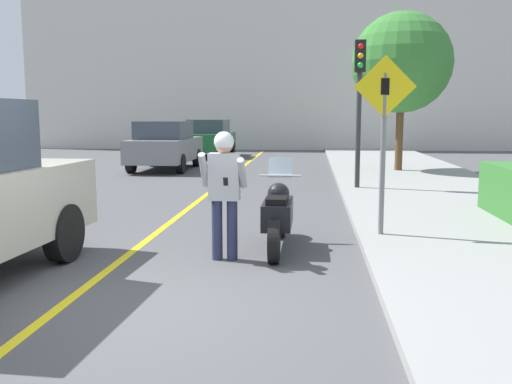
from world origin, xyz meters
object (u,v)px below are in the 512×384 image
(person_biker, at_px, (224,182))
(street_tree, at_px, (402,63))
(motorcycle, at_px, (278,215))
(crossing_sign, at_px, (384,128))
(traffic_light, at_px, (359,86))
(parked_car_green, at_px, (209,138))
(parked_car_grey, at_px, (165,145))

(person_biker, xyz_separation_m, street_tree, (3.95, 11.52, 2.49))
(motorcycle, distance_m, crossing_sign, 2.05)
(motorcycle, bearing_deg, traffic_light, 75.48)
(motorcycle, xyz_separation_m, person_biker, (-0.66, -0.70, 0.54))
(traffic_light, height_order, parked_car_green, traffic_light)
(motorcycle, relative_size, person_biker, 1.27)
(crossing_sign, xyz_separation_m, parked_car_grey, (-6.09, 10.72, -0.85))
(person_biker, height_order, parked_car_grey, person_biker)
(crossing_sign, distance_m, traffic_light, 5.65)
(parked_car_grey, distance_m, parked_car_green, 5.90)
(person_biker, xyz_separation_m, crossing_sign, (2.19, 1.33, 0.68))
(motorcycle, xyz_separation_m, parked_car_green, (-4.06, 17.23, 0.37))
(traffic_light, xyz_separation_m, street_tree, (1.68, 4.61, 0.93))
(street_tree, relative_size, parked_car_green, 1.19)
(traffic_light, bearing_deg, parked_car_grey, 140.19)
(crossing_sign, distance_m, parked_car_grey, 12.36)
(traffic_light, bearing_deg, motorcycle, -104.52)
(street_tree, xyz_separation_m, parked_car_green, (-7.35, 6.41, -2.67))
(crossing_sign, height_order, street_tree, street_tree)
(motorcycle, distance_m, traffic_light, 6.75)
(traffic_light, relative_size, parked_car_green, 0.85)
(parked_car_grey, bearing_deg, street_tree, -3.87)
(person_biker, xyz_separation_m, parked_car_green, (-3.40, 17.93, -0.18))
(person_biker, bearing_deg, street_tree, 71.07)
(motorcycle, xyz_separation_m, street_tree, (3.29, 10.82, 3.04))
(motorcycle, bearing_deg, parked_car_grey, 111.89)
(person_biker, relative_size, crossing_sign, 0.64)
(motorcycle, distance_m, parked_car_grey, 12.24)
(person_biker, xyz_separation_m, traffic_light, (2.27, 6.91, 1.56))
(motorcycle, xyz_separation_m, crossing_sign, (1.53, 0.63, 1.22))
(motorcycle, distance_m, parked_car_green, 17.71)
(motorcycle, height_order, crossing_sign, crossing_sign)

